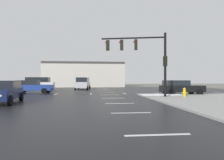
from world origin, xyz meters
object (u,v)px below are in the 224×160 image
at_px(traffic_signal_mast, 143,53).
at_px(suv_white, 38,83).
at_px(fire_hydrant, 184,92).
at_px(sedan_navy, 3,91).
at_px(suv_silver, 83,83).
at_px(sedan_black, 180,87).
at_px(sedan_blue, 32,86).

bearing_deg(traffic_signal_mast, suv_white, -33.85).
relative_size(fire_hydrant, suv_white, 0.16).
bearing_deg(sedan_navy, suv_silver, 160.34).
xyz_separation_m(sedan_black, suv_white, (-17.72, 11.31, 0.24)).
xyz_separation_m(sedan_blue, suv_white, (-0.94, 6.49, 0.24)).
distance_m(traffic_signal_mast, sedan_navy, 11.87).
height_order(fire_hydrant, sedan_navy, sedan_navy).
distance_m(fire_hydrant, sedan_blue, 17.64).
bearing_deg(suv_silver, fire_hydrant, 35.83).
bearing_deg(sedan_black, traffic_signal_mast, -151.38).
bearing_deg(traffic_signal_mast, fire_hydrant, -175.33).
bearing_deg(sedan_blue, suv_silver, 60.06).
distance_m(suv_silver, suv_white, 7.18).
height_order(sedan_black, sedan_navy, same).
xyz_separation_m(traffic_signal_mast, sedan_black, (4.79, 2.70, -3.31)).
bearing_deg(sedan_navy, fire_hydrant, 94.32).
distance_m(traffic_signal_mast, sedan_blue, 14.53).
bearing_deg(sedan_blue, traffic_signal_mast, -29.03).
bearing_deg(traffic_signal_mast, sedan_black, -137.17).
bearing_deg(sedan_blue, sedan_navy, -81.28).
bearing_deg(sedan_navy, sedan_black, 104.64).
distance_m(sedan_black, sedan_navy, 16.80).
distance_m(sedan_blue, suv_white, 6.56).
xyz_separation_m(fire_hydrant, suv_white, (-16.61, 14.58, 0.55)).
relative_size(fire_hydrant, suv_silver, 0.16).
bearing_deg(suv_silver, suv_white, -64.36).
bearing_deg(suv_white, sedan_black, 147.15).
distance_m(fire_hydrant, sedan_navy, 14.85).
bearing_deg(fire_hydrant, traffic_signal_mast, 171.22).
relative_size(traffic_signal_mast, sedan_navy, 1.25).
height_order(sedan_black, suv_white, suv_white).
relative_size(sedan_black, sedan_navy, 0.98).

